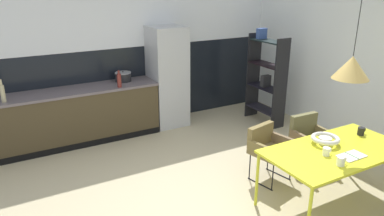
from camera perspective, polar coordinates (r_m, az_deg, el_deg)
name	(u,v)px	position (r m, az deg, el deg)	size (l,w,h in m)	color
ground_plane	(214,211)	(4.45, 3.46, -15.93)	(8.27, 8.27, 0.00)	tan
back_wall_splashback_dark	(124,87)	(6.72, -10.78, 3.26)	(6.35, 0.12, 1.45)	black
back_wall_panel_upper	(118,5)	(6.48, -11.62, 15.70)	(6.35, 0.12, 1.45)	silver
kitchen_counter	(53,120)	(6.21, -21.06, -1.78)	(3.45, 0.63, 0.91)	#413621
refrigerator_column	(168,77)	(6.61, -3.89, 4.92)	(0.62, 0.60, 1.82)	#ADAFB2
dining_table	(336,153)	(4.54, 21.86, -6.56)	(1.71, 0.89, 0.73)	yellow
armchair_head_of_table	(268,145)	(4.95, 11.87, -5.72)	(0.57, 0.56, 0.75)	brown
armchair_far_side	(309,135)	(5.46, 17.97, -4.04)	(0.50, 0.49, 0.76)	brown
fruit_bowl	(325,139)	(4.60, 20.32, -4.63)	(0.34, 0.34, 0.10)	silver
open_book	(352,156)	(4.41, 23.92, -6.95)	(0.31, 0.19, 0.02)	white
mug_white_ceramic	(326,151)	(4.32, 20.49, -6.45)	(0.12, 0.08, 0.09)	white
mug_dark_espresso	(361,131)	(5.03, 25.18, -3.33)	(0.13, 0.08, 0.10)	black
mug_tall_blue	(341,161)	(4.15, 22.50, -7.77)	(0.13, 0.08, 0.10)	white
cooking_pot	(123,77)	(6.40, -10.83, 4.88)	(0.28, 0.28, 0.18)	black
bottle_oil_tall	(119,80)	(6.03, -11.45, 4.33)	(0.07, 0.07, 0.28)	maroon
bottle_vinegar_dark	(3,93)	(5.84, -27.75, 2.12)	(0.07, 0.07, 0.34)	tan
open_shelf_unit	(266,76)	(6.85, 11.61, 4.98)	(0.30, 0.80, 1.75)	black
pendant_lamp_over_table_near	(352,67)	(4.20, 23.92, 5.89)	(0.39, 0.39, 1.28)	black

